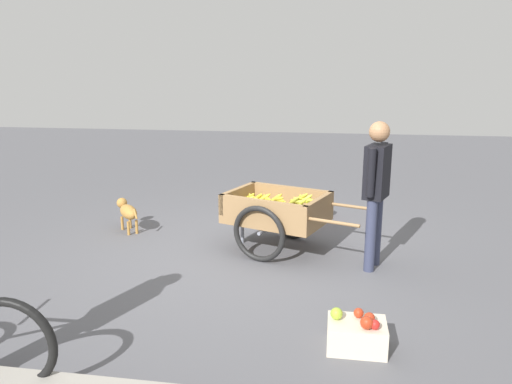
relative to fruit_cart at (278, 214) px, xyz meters
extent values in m
plane|color=#56565B|center=(0.36, 0.40, -0.44)|extent=(24.00, 24.00, 0.00)
cube|color=#937047|center=(0.01, 0.00, -0.04)|extent=(1.31, 1.13, 0.10)
cube|color=#937047|center=(0.50, -0.18, 0.13)|extent=(0.33, 0.77, 0.24)
cube|color=#937047|center=(-0.48, 0.18, 0.13)|extent=(0.33, 0.77, 0.24)
cube|color=#937047|center=(0.14, 0.35, 0.13)|extent=(1.05, 0.43, 0.24)
cube|color=#937047|center=(-0.12, -0.35, 0.13)|extent=(1.05, 0.43, 0.24)
torus|color=black|center=(0.16, 0.41, -0.12)|extent=(0.62, 0.28, 0.64)
torus|color=black|center=(-0.14, -0.41, -0.12)|extent=(0.62, 0.28, 0.64)
cylinder|color=gray|center=(0.01, 0.00, -0.12)|extent=(0.34, 0.84, 0.04)
cylinder|color=#937047|center=(-0.65, 0.60, 0.11)|extent=(0.53, 0.22, 0.04)
cylinder|color=#937047|center=(-0.88, -0.04, 0.11)|extent=(0.53, 0.22, 0.04)
cylinder|color=gray|center=(0.45, -0.16, -0.26)|extent=(0.04, 0.04, 0.35)
ellipsoid|color=gold|center=(-0.30, 0.36, 0.13)|extent=(0.17, 0.13, 0.14)
ellipsoid|color=gold|center=(-0.28, 0.36, 0.14)|extent=(0.19, 0.11, 0.09)
ellipsoid|color=gold|center=(-0.27, 0.36, 0.15)|extent=(0.18, 0.12, 0.08)
ellipsoid|color=gold|center=(-0.25, 0.36, 0.16)|extent=(0.15, 0.14, 0.15)
ellipsoid|color=gold|center=(0.30, -0.03, 0.10)|extent=(0.18, 0.09, 0.15)
ellipsoid|color=gold|center=(0.31, -0.03, 0.11)|extent=(0.19, 0.11, 0.10)
ellipsoid|color=gold|center=(0.33, -0.03, 0.12)|extent=(0.19, 0.12, 0.05)
ellipsoid|color=gold|center=(0.34, -0.03, 0.13)|extent=(0.19, 0.07, 0.09)
ellipsoid|color=gold|center=(0.35, -0.03, 0.14)|extent=(0.17, 0.05, 0.14)
ellipsoid|color=gold|center=(-0.32, -0.02, 0.18)|extent=(0.18, 0.05, 0.13)
ellipsoid|color=gold|center=(-0.30, -0.03, 0.19)|extent=(0.18, 0.06, 0.05)
ellipsoid|color=gold|center=(-0.27, -0.03, 0.20)|extent=(0.18, 0.11, 0.14)
ellipsoid|color=gold|center=(0.33, -0.26, 0.10)|extent=(0.17, 0.09, 0.15)
ellipsoid|color=gold|center=(0.35, -0.26, 0.11)|extent=(0.18, 0.12, 0.05)
ellipsoid|color=gold|center=(0.37, -0.27, 0.12)|extent=(0.17, 0.14, 0.14)
ellipsoid|color=gold|center=(0.24, -0.39, 0.05)|extent=(0.18, 0.12, 0.13)
ellipsoid|color=gold|center=(0.26, -0.39, 0.06)|extent=(0.19, 0.06, 0.09)
ellipsoid|color=gold|center=(0.27, -0.38, 0.07)|extent=(0.18, 0.11, 0.04)
ellipsoid|color=gold|center=(0.28, -0.38, 0.08)|extent=(0.19, 0.06, 0.10)
ellipsoid|color=gold|center=(0.29, -0.38, 0.09)|extent=(0.16, 0.14, 0.14)
ellipsoid|color=gold|center=(-0.07, -0.05, 0.06)|extent=(0.17, 0.13, 0.14)
ellipsoid|color=gold|center=(-0.06, -0.04, 0.07)|extent=(0.19, 0.08, 0.08)
ellipsoid|color=gold|center=(-0.04, -0.04, 0.08)|extent=(0.19, 0.05, 0.09)
ellipsoid|color=gold|center=(-0.02, -0.04, 0.09)|extent=(0.18, 0.10, 0.15)
ellipsoid|color=gold|center=(-0.02, -0.07, 0.13)|extent=(0.18, 0.12, 0.12)
ellipsoid|color=gold|center=(-0.01, -0.07, 0.14)|extent=(0.16, 0.16, 0.10)
ellipsoid|color=gold|center=(0.00, -0.06, 0.15)|extent=(0.18, 0.13, 0.05)
ellipsoid|color=gold|center=(0.01, -0.06, 0.16)|extent=(0.18, 0.12, 0.10)
ellipsoid|color=gold|center=(0.03, -0.06, 0.17)|extent=(0.17, 0.06, 0.15)
ellipsoid|color=gold|center=(-0.20, -0.03, 0.10)|extent=(0.17, 0.13, 0.14)
ellipsoid|color=gold|center=(-0.18, -0.04, 0.11)|extent=(0.18, 0.05, 0.04)
ellipsoid|color=gold|center=(-0.15, -0.04, 0.12)|extent=(0.17, 0.07, 0.16)
ellipsoid|color=gold|center=(-0.38, 0.13, 0.18)|extent=(0.18, 0.05, 0.14)
ellipsoid|color=gold|center=(-0.37, 0.13, 0.19)|extent=(0.19, 0.07, 0.10)
ellipsoid|color=gold|center=(-0.36, 0.13, 0.20)|extent=(0.18, 0.06, 0.05)
ellipsoid|color=gold|center=(-0.35, 0.13, 0.21)|extent=(0.17, 0.15, 0.09)
ellipsoid|color=gold|center=(-0.33, 0.13, 0.22)|extent=(0.17, 0.06, 0.15)
ellipsoid|color=gold|center=(-0.24, 0.05, 0.16)|extent=(0.16, 0.15, 0.15)
ellipsoid|color=gold|center=(-0.22, 0.05, 0.17)|extent=(0.18, 0.14, 0.05)
ellipsoid|color=gold|center=(-0.20, 0.05, 0.18)|extent=(0.16, 0.15, 0.14)
ellipsoid|color=gold|center=(-0.41, 0.07, 0.11)|extent=(0.18, 0.12, 0.14)
ellipsoid|color=gold|center=(-0.39, 0.07, 0.12)|extent=(0.17, 0.16, 0.05)
ellipsoid|color=gold|center=(-0.37, 0.06, 0.13)|extent=(0.17, 0.11, 0.15)
ellipsoid|color=gold|center=(-0.27, -0.05, 0.09)|extent=(0.18, 0.06, 0.12)
ellipsoid|color=gold|center=(-0.25, -0.05, 0.10)|extent=(0.17, 0.15, 0.05)
ellipsoid|color=gold|center=(-0.23, -0.05, 0.11)|extent=(0.17, 0.13, 0.14)
ellipsoid|color=gold|center=(-0.40, 0.18, 0.13)|extent=(0.17, 0.13, 0.13)
ellipsoid|color=gold|center=(-0.37, 0.18, 0.14)|extent=(0.17, 0.15, 0.05)
ellipsoid|color=gold|center=(-0.36, 0.18, 0.15)|extent=(0.19, 0.08, 0.12)
ellipsoid|color=gold|center=(0.16, -0.29, 0.09)|extent=(0.17, 0.14, 0.13)
ellipsoid|color=gold|center=(0.18, -0.29, 0.10)|extent=(0.17, 0.16, 0.05)
ellipsoid|color=gold|center=(0.20, -0.29, 0.11)|extent=(0.18, 0.05, 0.14)
cylinder|color=#333851|center=(-1.03, 0.50, -0.05)|extent=(0.11, 0.11, 0.78)
cylinder|color=#333851|center=(-1.11, 0.29, -0.05)|extent=(0.11, 0.11, 0.78)
cube|color=black|center=(-1.07, 0.39, 0.61)|extent=(0.30, 0.39, 0.55)
sphere|color=#9E704C|center=(-1.07, 0.39, 1.03)|extent=(0.21, 0.21, 0.21)
cylinder|color=black|center=(-0.99, 0.60, 0.64)|extent=(0.08, 0.11, 0.50)
cylinder|color=black|center=(-1.15, 0.19, 0.64)|extent=(0.08, 0.08, 0.50)
torus|color=black|center=(1.42, 2.92, -0.11)|extent=(0.66, 0.08, 0.66)
ellipsoid|color=#AD7A38|center=(2.00, -0.35, -0.17)|extent=(0.42, 0.45, 0.18)
sphere|color=#AD7A38|center=(2.18, -0.56, -0.11)|extent=(0.14, 0.14, 0.14)
cylinder|color=#AD7A38|center=(1.82, -0.14, -0.13)|extent=(0.09, 0.10, 0.12)
cylinder|color=#AD7A38|center=(2.13, -0.42, -0.35)|extent=(0.04, 0.04, 0.18)
cylinder|color=#AD7A38|center=(2.05, -0.49, -0.35)|extent=(0.04, 0.04, 0.18)
cylinder|color=#AD7A38|center=(1.96, -0.22, -0.35)|extent=(0.04, 0.04, 0.18)
cylinder|color=#AD7A38|center=(1.88, -0.29, -0.35)|extent=(0.04, 0.04, 0.18)
cylinder|color=#B21E1E|center=(-0.45, -1.40, -0.32)|extent=(0.26, 0.26, 0.24)
cube|color=beige|center=(-0.84, 2.06, -0.33)|extent=(0.44, 0.32, 0.22)
sphere|color=#B23319|center=(-0.85, 1.99, -0.18)|extent=(0.08, 0.08, 0.08)
sphere|color=#B23319|center=(-0.90, 2.15, -0.17)|extent=(0.10, 0.10, 0.10)
sphere|color=red|center=(-0.96, 2.15, -0.18)|extent=(0.07, 0.07, 0.07)
sphere|color=#B23319|center=(-0.93, 2.06, -0.18)|extent=(0.08, 0.08, 0.08)
sphere|color=#99BF33|center=(-0.69, 2.04, -0.17)|extent=(0.09, 0.09, 0.09)
camera|label=1|loc=(-0.62, 5.51, 1.61)|focal=34.58mm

